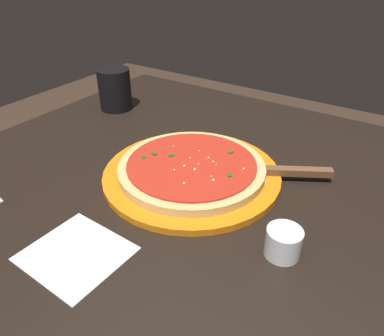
{
  "coord_description": "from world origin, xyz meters",
  "views": [
    {
      "loc": [
        0.34,
        -0.5,
        1.14
      ],
      "look_at": [
        0.01,
        0.0,
        0.77
      ],
      "focal_mm": 33.87,
      "sensor_mm": 36.0,
      "label": 1
    }
  ],
  "objects_px": {
    "cup_tall_drink": "(115,89)",
    "cup_small_sauce": "(283,242)",
    "serving_plate": "(192,174)",
    "napkin_folded_right": "(76,254)",
    "pizza": "(192,167)",
    "pizza_server": "(277,172)"
  },
  "relations": [
    {
      "from": "pizza",
      "to": "serving_plate",
      "type": "bearing_deg",
      "value": 146.04
    },
    {
      "from": "serving_plate",
      "to": "napkin_folded_right",
      "type": "relative_size",
      "value": 2.43
    },
    {
      "from": "pizza",
      "to": "cup_tall_drink",
      "type": "bearing_deg",
      "value": 154.28
    },
    {
      "from": "serving_plate",
      "to": "pizza",
      "type": "height_order",
      "value": "pizza"
    },
    {
      "from": "pizza",
      "to": "pizza_server",
      "type": "distance_m",
      "value": 0.17
    },
    {
      "from": "pizza_server",
      "to": "napkin_folded_right",
      "type": "height_order",
      "value": "pizza_server"
    },
    {
      "from": "cup_tall_drink",
      "to": "serving_plate",
      "type": "bearing_deg",
      "value": -25.72
    },
    {
      "from": "serving_plate",
      "to": "pizza_server",
      "type": "xyz_separation_m",
      "value": [
        0.14,
        0.08,
        0.01
      ]
    },
    {
      "from": "cup_tall_drink",
      "to": "cup_small_sauce",
      "type": "bearing_deg",
      "value": -25.19
    },
    {
      "from": "cup_tall_drink",
      "to": "napkin_folded_right",
      "type": "height_order",
      "value": "cup_tall_drink"
    },
    {
      "from": "cup_tall_drink",
      "to": "napkin_folded_right",
      "type": "xyz_separation_m",
      "value": [
        0.34,
        -0.45,
        -0.05
      ]
    },
    {
      "from": "cup_small_sauce",
      "to": "napkin_folded_right",
      "type": "distance_m",
      "value": 0.31
    },
    {
      "from": "pizza_server",
      "to": "napkin_folded_right",
      "type": "bearing_deg",
      "value": -115.99
    },
    {
      "from": "pizza",
      "to": "cup_tall_drink",
      "type": "xyz_separation_m",
      "value": [
        -0.37,
        0.18,
        0.03
      ]
    },
    {
      "from": "pizza",
      "to": "cup_small_sauce",
      "type": "distance_m",
      "value": 0.25
    },
    {
      "from": "serving_plate",
      "to": "pizza_server",
      "type": "height_order",
      "value": "pizza_server"
    },
    {
      "from": "pizza_server",
      "to": "cup_tall_drink",
      "type": "xyz_separation_m",
      "value": [
        -0.51,
        0.1,
        0.04
      ]
    },
    {
      "from": "pizza",
      "to": "cup_tall_drink",
      "type": "height_order",
      "value": "cup_tall_drink"
    },
    {
      "from": "pizza_server",
      "to": "cup_tall_drink",
      "type": "relative_size",
      "value": 1.93
    },
    {
      "from": "pizza_server",
      "to": "cup_small_sauce",
      "type": "relative_size",
      "value": 4.0
    },
    {
      "from": "cup_tall_drink",
      "to": "napkin_folded_right",
      "type": "bearing_deg",
      "value": -52.86
    },
    {
      "from": "serving_plate",
      "to": "pizza",
      "type": "xyz_separation_m",
      "value": [
        0.0,
        -0.0,
        0.02
      ]
    }
  ]
}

